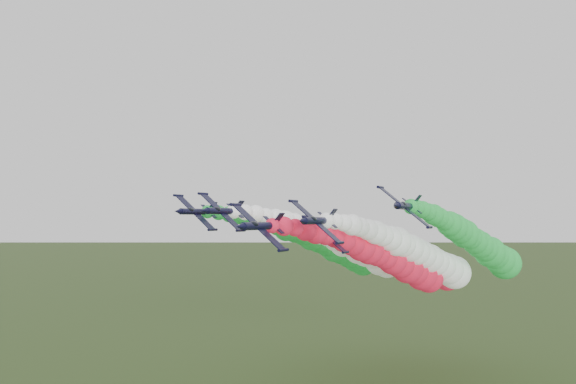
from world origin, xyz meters
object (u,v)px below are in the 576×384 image
jet_outer_left (330,247)px  jet_trail (422,263)px  jet_inner_left (355,249)px  jet_outer_right (482,247)px  jet_lead (394,262)px  jet_inner_right (426,257)px

jet_outer_left → jet_trail: (23.78, 9.23, -4.19)m
jet_inner_left → jet_outer_left: size_ratio=1.00×
jet_outer_right → jet_trail: bearing=155.0°
jet_inner_left → jet_trail: (14.89, 13.23, -4.17)m
jet_inner_left → jet_outer_left: bearing=155.8°
jet_lead → jet_trail: size_ratio=0.99×
jet_lead → jet_inner_left: bearing=135.3°
jet_outer_left → jet_trail: 25.85m
jet_inner_left → jet_outer_left: jet_inner_left is taller
jet_outer_right → jet_trail: size_ratio=1.00×
jet_outer_left → jet_inner_left: bearing=-24.2°
jet_inner_left → jet_trail: size_ratio=1.00×
jet_outer_left → jet_outer_right: size_ratio=1.00×
jet_inner_left → jet_trail: bearing=41.6°
jet_lead → jet_outer_right: 26.45m
jet_outer_right → jet_lead: bearing=-131.3°
jet_inner_right → jet_outer_left: (-28.63, 7.60, 1.48)m
jet_outer_left → jet_inner_right: bearing=-14.9°
jet_lead → jet_outer_left: 30.06m
jet_inner_right → jet_outer_right: (12.29, 8.83, 2.42)m
jet_lead → jet_inner_left: jet_inner_left is taller
jet_inner_left → jet_outer_right: 32.47m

